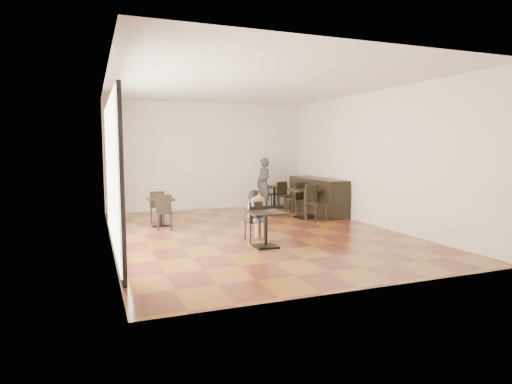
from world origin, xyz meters
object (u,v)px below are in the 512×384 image
child_table (266,230)px  chair_mid_b (316,203)px  chair_back_a (278,194)px  chair_left_a (157,206)px  cafe_table_mid (305,204)px  adult_patron (264,184)px  cafe_table_left (161,212)px  child_chair (255,221)px  child (255,216)px  cafe_table_back (274,197)px  chair_back_b (285,196)px  chair_left_b (164,213)px  chair_mid_a (297,199)px

child_table → chair_mid_b: 3.12m
chair_back_a → chair_mid_b: bearing=72.9°
chair_mid_b → chair_left_a: chair_mid_b is taller
child_table → cafe_table_mid: bearing=50.3°
chair_left_a → chair_back_a: bearing=-156.0°
adult_patron → chair_left_a: (-3.31, -1.04, -0.38)m
cafe_table_left → child_chair: bearing=-58.1°
child → cafe_table_back: (2.28, 4.27, -0.17)m
child_table → cafe_table_left: (-1.50, 2.97, -0.01)m
child_chair → chair_left_a: child_chair is taller
chair_back_b → child: bearing=-136.6°
chair_mid_b → chair_left_a: bearing=146.9°
child → chair_left_b: 2.40m
child_table → child: size_ratio=0.66×
child → chair_left_a: 3.33m
cafe_table_back → chair_left_a: size_ratio=0.86×
cafe_table_left → chair_left_b: chair_left_b is taller
child_table → chair_back_a: size_ratio=0.83×
chair_mid_a → chair_left_a: bearing=-17.2°
chair_mid_b → chair_back_a: (0.15, 2.68, -0.05)m
cafe_table_mid → chair_mid_a: 0.56m
child_table → adult_patron: adult_patron is taller
cafe_table_mid → chair_back_b: chair_back_b is taller
child_chair → chair_mid_b: size_ratio=0.88×
chair_mid_b → chair_back_b: bearing=72.9°
chair_mid_b → chair_left_b: size_ratio=1.17×
chair_mid_a → chair_back_a: size_ratio=1.13×
chair_mid_b → child_table: bearing=-149.6°
chair_mid_a → cafe_table_mid: bearing=74.3°
cafe_table_mid → chair_back_b: (0.18, 1.61, 0.02)m
child_table → chair_back_b: chair_back_b is taller
child_table → chair_mid_a: bearing=55.1°
child_table → chair_mid_b: bearing=43.4°
cafe_table_left → cafe_table_mid: bearing=-4.2°
chair_left_b → chair_back_a: (3.92, 2.40, 0.01)m
cafe_table_mid → chair_back_a: size_ratio=0.94×
cafe_table_back → chair_mid_a: chair_mid_a is taller
cafe_table_back → adult_patron: bearing=-150.3°
cafe_table_left → chair_back_b: (3.92, 1.34, 0.08)m
adult_patron → cafe_table_mid: size_ratio=2.03×
adult_patron → chair_mid_a: (0.45, -1.31, -0.32)m
chair_mid_a → child: bearing=36.9°
cafe_table_left → cafe_table_back: 4.21m
chair_left_a → chair_back_b: size_ratio=0.97×
child_chair → chair_mid_b: (2.26, 1.59, 0.05)m
adult_patron → cafe_table_left: bearing=-78.3°
adult_patron → chair_mid_a: bearing=5.2°
chair_mid_b → chair_back_a: 2.68m
chair_mid_a → chair_back_a: (0.15, 1.58, -0.05)m
child → chair_back_b: bearing=57.2°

